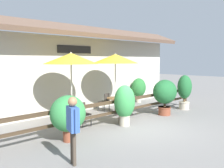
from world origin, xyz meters
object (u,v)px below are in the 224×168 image
at_px(chair_middle_streetside, 125,105).
at_px(potted_plant_corner_fern, 125,103).
at_px(chair_near_wallside, 62,108).
at_px(potted_plant_small_flowering, 139,88).
at_px(chair_middle_wallside, 105,101).
at_px(patio_umbrella_middle, 115,59).
at_px(potted_plant_broad_leaf, 68,114).
at_px(potted_plant_tall_tropical, 165,93).
at_px(dining_table_middle, 115,101).
at_px(pedestrian, 73,121).
at_px(patio_umbrella_near, 71,59).
at_px(chair_near_streetside, 83,113).
at_px(potted_plant_entrance_palm, 185,90).
at_px(dining_table_near, 72,108).

xyz_separation_m(chair_middle_streetside, potted_plant_corner_fern, (-1.32, -1.17, 0.38)).
distance_m(chair_near_wallside, potted_plant_small_flowering, 5.64).
bearing_deg(chair_middle_wallside, potted_plant_small_flowering, 177.23).
bearing_deg(patio_umbrella_middle, potted_plant_broad_leaf, -155.12).
height_order(potted_plant_tall_tropical, potted_plant_broad_leaf, potted_plant_tall_tropical).
relative_size(chair_middle_streetside, potted_plant_tall_tropical, 0.54).
bearing_deg(patio_umbrella_middle, potted_plant_corner_fern, -126.95).
bearing_deg(patio_umbrella_middle, potted_plant_small_flowering, 19.23).
bearing_deg(potted_plant_corner_fern, potted_plant_small_flowering, 33.09).
bearing_deg(dining_table_middle, pedestrian, -145.63).
xyz_separation_m(patio_umbrella_near, potted_plant_corner_fern, (1.16, -1.80, -1.69)).
height_order(patio_umbrella_middle, potted_plant_tall_tropical, patio_umbrella_middle).
relative_size(chair_near_streetside, potted_plant_entrance_palm, 0.50).
height_order(patio_umbrella_near, patio_umbrella_middle, same).
height_order(chair_near_wallside, potted_plant_small_flowering, potted_plant_small_flowering).
height_order(chair_near_streetside, patio_umbrella_middle, patio_umbrella_middle).
distance_m(dining_table_middle, potted_plant_small_flowering, 3.29).
relative_size(chair_middle_wallside, potted_plant_broad_leaf, 0.61).
height_order(dining_table_near, chair_near_streetside, chair_near_streetside).
distance_m(dining_table_near, chair_middle_wallside, 2.60).
distance_m(patio_umbrella_near, chair_middle_wallside, 3.31).
bearing_deg(potted_plant_corner_fern, pedestrian, -156.72).
distance_m(patio_umbrella_near, dining_table_near, 1.98).
xyz_separation_m(chair_near_wallside, dining_table_middle, (2.52, -0.65, 0.08)).
height_order(potted_plant_broad_leaf, pedestrian, pedestrian).
relative_size(potted_plant_entrance_palm, potted_plant_small_flowering, 1.22).
height_order(chair_near_wallside, potted_plant_broad_leaf, potted_plant_broad_leaf).
xyz_separation_m(chair_middle_wallside, potted_plant_entrance_palm, (3.15, -2.54, 0.51)).
height_order(chair_middle_wallside, potted_plant_broad_leaf, potted_plant_broad_leaf).
height_order(chair_near_streetside, dining_table_middle, chair_near_streetside).
xyz_separation_m(potted_plant_tall_tropical, potted_plant_small_flowering, (1.81, 2.97, -0.14)).
relative_size(chair_near_wallside, potted_plant_corner_fern, 0.56).
bearing_deg(pedestrian, potted_plant_broad_leaf, 168.29).
height_order(patio_umbrella_near, pedestrian, patio_umbrella_near).
bearing_deg(potted_plant_entrance_palm, chair_middle_streetside, 159.28).
relative_size(chair_middle_wallside, potted_plant_corner_fern, 0.56).
height_order(patio_umbrella_near, dining_table_near, patio_umbrella_near).
bearing_deg(chair_near_wallside, patio_umbrella_middle, 166.16).
bearing_deg(chair_middle_wallside, chair_near_wallside, -9.58).
xyz_separation_m(chair_middle_wallside, potted_plant_corner_fern, (-1.34, -2.51, 0.38)).
bearing_deg(potted_plant_corner_fern, dining_table_near, 122.73).
distance_m(potted_plant_broad_leaf, pedestrian, 1.77).
xyz_separation_m(dining_table_near, chair_middle_streetside, (2.47, -0.63, -0.08)).
xyz_separation_m(chair_near_wallside, pedestrian, (-2.38, -4.00, 0.56)).
distance_m(patio_umbrella_middle, chair_middle_wallside, 2.17).
relative_size(potted_plant_corner_fern, pedestrian, 0.95).
bearing_deg(pedestrian, chair_near_streetside, 157.35).
xyz_separation_m(potted_plant_broad_leaf, potted_plant_small_flowering, (7.09, 2.93, -0.00)).
height_order(chair_middle_wallside, pedestrian, pedestrian).
relative_size(potted_plant_tall_tropical, potted_plant_small_flowering, 1.13).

